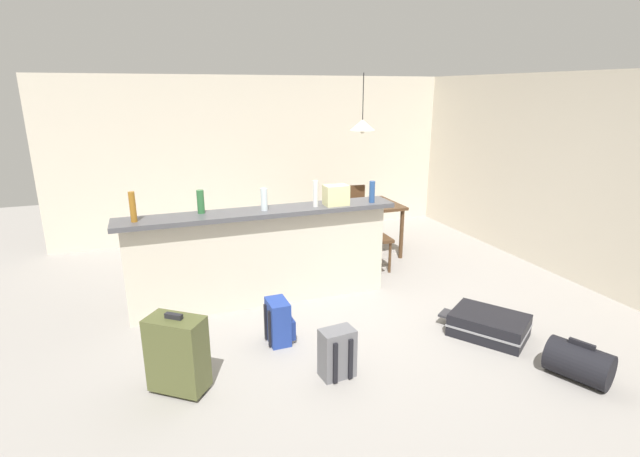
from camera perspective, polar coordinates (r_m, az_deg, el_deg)
The scene contains 20 objects.
ground_plane at distance 5.27m, azimuth 2.23°, elevation -9.65°, with size 13.00×13.00×0.05m, color gray.
wall_back at distance 7.71m, azimuth -6.37°, elevation 8.60°, with size 6.60×0.10×2.50m, color beige.
wall_right at distance 6.82m, azimuth 25.89°, elevation 6.03°, with size 0.10×6.00×2.50m, color beige.
partition_half_wall at distance 5.19m, azimuth -6.92°, elevation -3.79°, with size 2.80×0.20×1.02m, color beige.
bar_countertop at distance 5.03m, azimuth -7.12°, elevation 1.93°, with size 2.96×0.40×0.05m, color #4C4C51.
bottle_amber at distance 4.85m, azimuth -21.66°, elevation 2.44°, with size 0.06×0.06×0.30m, color #9E661E.
bottle_green at distance 4.98m, azimuth -14.20°, elevation 3.15°, with size 0.07×0.07×0.24m, color #2D6B38.
bottle_clear at distance 4.99m, azimuth -6.76°, elevation 3.51°, with size 0.07×0.07×0.23m, color silver.
bottle_white at distance 5.10m, azimuth -0.54°, elevation 4.23°, with size 0.06×0.06×0.29m, color silver.
bottle_blue at distance 5.33m, azimuth 6.30°, elevation 4.42°, with size 0.06×0.06×0.24m, color #284C89.
grocery_bag at distance 5.19m, azimuth 1.95°, elevation 4.04°, with size 0.26×0.18×0.22m, color beige.
dining_table at distance 6.68m, azimuth 4.82°, elevation 2.13°, with size 1.10×0.80×0.74m.
dining_chair_near_partition at distance 6.22m, azimuth 6.24°, elevation -0.24°, with size 0.41×0.41×0.93m.
dining_chair_far_side at distance 7.18m, azimuth 3.55°, elevation 2.10°, with size 0.43×0.43×0.93m.
pendant_lamp at distance 6.50m, azimuth 5.15°, elevation 12.35°, with size 0.34×0.34×0.78m.
suitcase_flat_black at distance 4.92m, azimuth 19.66°, elevation -10.91°, with size 0.80×0.87×0.22m.
backpack_grey at distance 4.03m, azimuth 2.02°, elevation -14.81°, with size 0.30×0.27×0.42m.
duffel_bag_black at distance 4.54m, azimuth 28.75°, elevation -13.97°, with size 0.47×0.56×0.34m.
suitcase_upright_olive at distance 3.94m, azimuth -16.83°, elevation -14.24°, with size 0.50×0.46×0.67m.
backpack_blue at distance 4.52m, azimuth -4.98°, elevation -11.19°, with size 0.26×0.28×0.42m.
Camera 1 is at (-1.82, -4.37, 2.30)m, focal length 26.53 mm.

